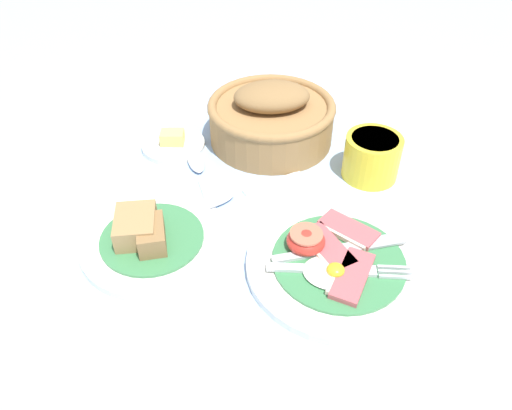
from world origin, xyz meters
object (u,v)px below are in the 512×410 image
breakfast_plate (336,262)px  teaspoon_by_saucer (199,170)px  sugar_cup (372,156)px  butter_dish (173,144)px  bread_plate (150,238)px  bread_basket (271,117)px  teaspoon_near_cup (229,196)px

breakfast_plate → teaspoon_by_saucer: (-0.24, 0.16, -0.01)m
breakfast_plate → sugar_cup: sugar_cup is taller
butter_dish → bread_plate: bearing=-78.5°
breakfast_plate → teaspoon_by_saucer: bearing=145.4°
bread_basket → teaspoon_by_saucer: size_ratio=1.24×
bread_plate → teaspoon_near_cup: bearing=55.7°
sugar_cup → butter_dish: 0.34m
breakfast_plate → sugar_cup: size_ratio=2.72×
breakfast_plate → teaspoon_near_cup: size_ratio=1.55×
teaspoon_by_saucer → teaspoon_near_cup: (0.06, -0.05, 0.00)m
teaspoon_near_cup → breakfast_plate: bearing=106.2°
bread_basket → teaspoon_near_cup: bread_basket is taller
breakfast_plate → teaspoon_by_saucer: 0.29m
teaspoon_by_saucer → sugar_cup: bearing=-107.8°
teaspoon_near_cup → teaspoon_by_saucer: bearing=-81.1°
bread_plate → butter_dish: size_ratio=1.81×
breakfast_plate → bread_plate: size_ratio=1.23×
breakfast_plate → butter_dish: (-0.30, 0.23, -0.00)m
bread_basket → butter_dish: bread_basket is taller
breakfast_plate → bread_basket: 0.32m
bread_plate → bread_basket: 0.32m
breakfast_plate → teaspoon_by_saucer: breakfast_plate is taller
teaspoon_by_saucer → bread_plate: bearing=145.9°
bread_plate → bread_basket: (0.12, 0.30, 0.03)m
bread_basket → sugar_cup: bearing=-21.9°
sugar_cup → teaspoon_near_cup: 0.24m
sugar_cup → butter_dish: sugar_cup is taller
bread_basket → teaspoon_near_cup: 0.18m
bread_plate → sugar_cup: 0.37m
bread_plate → teaspoon_by_saucer: 0.17m
bread_plate → bread_basket: bearing=68.7°
sugar_cup → teaspoon_near_cup: sugar_cup is taller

